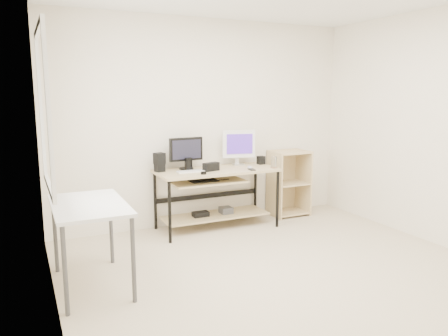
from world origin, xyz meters
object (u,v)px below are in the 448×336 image
side_table (89,212)px  audio_controller (188,164)px  desk (215,186)px  shelf_unit (287,182)px  white_imac (239,145)px  black_monitor (186,151)px

side_table → audio_controller: (1.33, 1.11, 0.16)m
desk → shelf_unit: (1.18, 0.16, -0.09)m
white_imac → side_table: bearing=-136.3°
desk → audio_controller: 0.44m
desk → shelf_unit: shelf_unit is taller
black_monitor → white_imac: 0.74m
side_table → black_monitor: black_monitor is taller
side_table → shelf_unit: shelf_unit is taller
black_monitor → audio_controller: (-0.01, -0.11, -0.15)m
white_imac → audio_controller: (-0.75, -0.13, -0.19)m
side_table → audio_controller: 1.74m
side_table → white_imac: (2.08, 1.24, 0.34)m
white_imac → shelf_unit: bearing=11.5°
shelf_unit → audio_controller: 1.55m
desk → side_table: bearing=-147.3°
desk → audio_controller: size_ratio=9.39×
side_table → shelf_unit: 3.09m
side_table → black_monitor: (1.34, 1.22, 0.30)m
shelf_unit → side_table: bearing=-156.7°
desk → white_imac: 0.66m
black_monitor → desk: bearing=-31.8°
side_table → desk: bearing=32.7°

